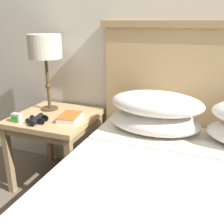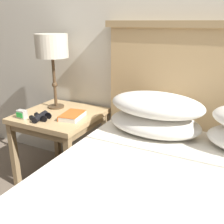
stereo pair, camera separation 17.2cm
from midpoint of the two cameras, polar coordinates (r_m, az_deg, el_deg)
name	(u,v)px [view 1 (the left image)]	position (r m, az deg, el deg)	size (l,w,h in m)	color
wall_back	(144,11)	(1.96, 4.30, 21.14)	(8.00, 0.06, 2.60)	beige
nightstand	(56,124)	(2.05, -14.54, -2.70)	(0.58, 0.58, 0.57)	tan
table_lamp	(45,49)	(2.07, -16.78, 13.01)	(0.25, 0.25, 0.58)	#4C3823
book_on_nightstand	(69,117)	(1.90, -11.82, -1.15)	(0.17, 0.22, 0.04)	silver
binoculars_pair	(37,119)	(1.90, -18.58, -1.59)	(0.15, 0.16, 0.05)	black
alarm_clock	(17,118)	(1.97, -22.44, -1.18)	(0.07, 0.05, 0.06)	#B7B2A8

